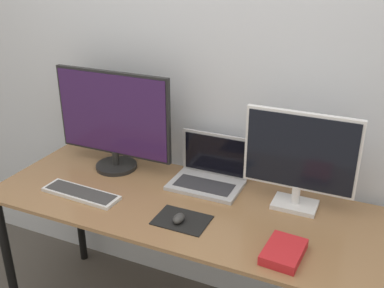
{
  "coord_description": "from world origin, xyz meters",
  "views": [
    {
      "loc": [
        0.77,
        -1.24,
        1.84
      ],
      "look_at": [
        0.02,
        0.44,
        1.03
      ],
      "focal_mm": 42.0,
      "sensor_mm": 36.0,
      "label": 1
    }
  ],
  "objects": [
    {
      "name": "monitor_right",
      "position": [
        0.48,
        0.51,
        1.02
      ],
      "size": [
        0.48,
        0.14,
        0.44
      ],
      "color": "silver",
      "rests_on": "desk"
    },
    {
      "name": "mousepad",
      "position": [
        0.07,
        0.2,
        0.78
      ],
      "size": [
        0.23,
        0.16,
        0.0
      ],
      "color": "black",
      "rests_on": "desk"
    },
    {
      "name": "wall_back",
      "position": [
        0.0,
        0.74,
        1.25
      ],
      "size": [
        7.0,
        0.05,
        2.5
      ],
      "color": "silver",
      "rests_on": "ground_plane"
    },
    {
      "name": "laptop",
      "position": [
        0.05,
        0.56,
        0.84
      ],
      "size": [
        0.34,
        0.23,
        0.23
      ],
      "color": "#ADADB2",
      "rests_on": "desk"
    },
    {
      "name": "desk",
      "position": [
        0.0,
        0.34,
        0.68
      ],
      "size": [
        1.77,
        0.67,
        0.78
      ],
      "color": "olive",
      "rests_on": "ground_plane"
    },
    {
      "name": "keyboard",
      "position": [
        -0.45,
        0.2,
        0.79
      ],
      "size": [
        0.39,
        0.13,
        0.02
      ],
      "color": "silver",
      "rests_on": "desk"
    },
    {
      "name": "book",
      "position": [
        0.52,
        0.15,
        0.8
      ],
      "size": [
        0.15,
        0.2,
        0.04
      ],
      "color": "red",
      "rests_on": "desk"
    },
    {
      "name": "mouse",
      "position": [
        0.07,
        0.18,
        0.8
      ],
      "size": [
        0.04,
        0.07,
        0.03
      ],
      "color": "#333333",
      "rests_on": "mousepad"
    },
    {
      "name": "monitor_left",
      "position": [
        -0.45,
        0.51,
        1.05
      ],
      "size": [
        0.63,
        0.21,
        0.51
      ],
      "color": "black",
      "rests_on": "desk"
    }
  ]
}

